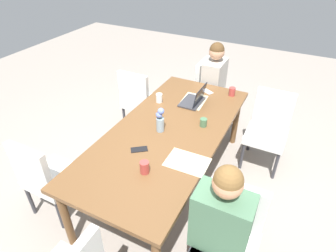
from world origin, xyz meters
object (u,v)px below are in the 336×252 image
(phone_silver, at_px, (207,91))
(chair_near_left_far, at_px, (46,175))
(person_far_left_near, at_px, (219,236))
(flower_vase, at_px, (160,119))
(chair_far_left_near, at_px, (229,234))
(coffee_mug_centre_left, at_px, (232,92))
(chair_near_right_far, at_px, (139,98))
(coffee_mug_near_right, at_px, (203,122))
(coffee_mug_centre_right, at_px, (145,167))
(chair_head_left_left_mid, at_px, (209,89))
(coffee_mug_near_left, at_px, (159,98))
(chair_far_right_near, at_px, (268,126))
(dining_table, at_px, (168,135))
(phone_black, at_px, (139,149))
(laptop_head_left_left_mid, at_px, (194,100))
(person_head_left_left_mid, at_px, (213,90))

(phone_silver, bearing_deg, chair_near_left_far, -88.06)
(person_far_left_near, height_order, flower_vase, person_far_left_near)
(chair_far_left_near, distance_m, coffee_mug_centre_left, 1.77)
(chair_near_right_far, xyz_separation_m, coffee_mug_near_right, (0.54, 1.10, 0.27))
(chair_far_left_near, height_order, coffee_mug_centre_right, chair_far_left_near)
(chair_near_right_far, bearing_deg, phone_silver, 101.36)
(chair_head_left_left_mid, distance_m, coffee_mug_near_left, 1.06)
(chair_far_right_near, distance_m, coffee_mug_centre_left, 0.58)
(phone_silver, bearing_deg, chair_far_right_near, 23.03)
(chair_near_right_far, xyz_separation_m, coffee_mug_near_left, (0.31, 0.48, 0.28))
(coffee_mug_near_right, bearing_deg, chair_near_right_far, -115.88)
(chair_far_left_near, height_order, coffee_mug_centre_left, chair_far_left_near)
(chair_near_right_far, bearing_deg, chair_far_left_near, 49.14)
(flower_vase, bearing_deg, coffee_mug_near_right, 127.52)
(chair_far_right_near, height_order, chair_near_right_far, same)
(chair_far_right_near, distance_m, chair_near_right_far, 1.68)
(chair_far_left_near, xyz_separation_m, person_far_left_near, (0.07, -0.06, 0.03))
(dining_table, bearing_deg, chair_head_left_left_mid, -177.07)
(dining_table, height_order, coffee_mug_centre_left, coffee_mug_centre_left)
(chair_near_right_far, bearing_deg, person_far_left_near, 46.68)
(chair_far_right_near, xyz_separation_m, phone_black, (1.26, -0.95, 0.23))
(chair_far_left_near, relative_size, chair_head_left_left_mid, 1.00)
(chair_head_left_left_mid, relative_size, coffee_mug_near_right, 10.69)
(laptop_head_left_left_mid, bearing_deg, person_head_left_left_mid, -177.97)
(coffee_mug_centre_right, bearing_deg, person_head_left_left_mid, -177.24)
(chair_far_left_near, relative_size, coffee_mug_near_right, 10.69)
(chair_near_right_far, distance_m, coffee_mug_centre_right, 1.68)
(coffee_mug_near_right, relative_size, coffee_mug_centre_right, 0.78)
(coffee_mug_near_right, height_order, phone_black, coffee_mug_near_right)
(person_far_left_near, height_order, phone_silver, person_far_left_near)
(person_head_left_left_mid, xyz_separation_m, phone_silver, (0.44, 0.06, 0.20))
(person_head_left_left_mid, xyz_separation_m, chair_near_right_far, (0.62, -0.82, -0.03))
(chair_far_left_near, distance_m, person_head_left_left_mid, 2.25)
(coffee_mug_near_left, height_order, coffee_mug_centre_right, coffee_mug_centre_right)
(flower_vase, xyz_separation_m, coffee_mug_near_left, (-0.50, -0.28, -0.08))
(phone_black, bearing_deg, dining_table, 38.99)
(coffee_mug_centre_left, bearing_deg, phone_black, -18.17)
(flower_vase, xyz_separation_m, phone_silver, (-0.98, 0.13, -0.13))
(chair_near_left_far, distance_m, chair_far_right_near, 2.41)
(person_far_left_near, relative_size, phone_silver, 7.97)
(laptop_head_left_left_mid, height_order, coffee_mug_centre_left, laptop_head_left_left_mid)
(chair_near_left_far, distance_m, phone_silver, 2.02)
(chair_head_left_left_mid, xyz_separation_m, laptop_head_left_left_mid, (0.84, 0.10, 0.27))
(chair_near_left_far, height_order, laptop_head_left_left_mid, laptop_head_left_left_mid)
(coffee_mug_near_left, relative_size, phone_black, 0.67)
(coffee_mug_near_left, xyz_separation_m, coffee_mug_centre_right, (1.07, 0.44, 0.00))
(coffee_mug_near_right, bearing_deg, dining_table, -51.35)
(flower_vase, relative_size, coffee_mug_near_right, 3.08)
(dining_table, xyz_separation_m, phone_silver, (-0.94, 0.06, 0.07))
(chair_near_left_far, distance_m, coffee_mug_centre_right, 0.99)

